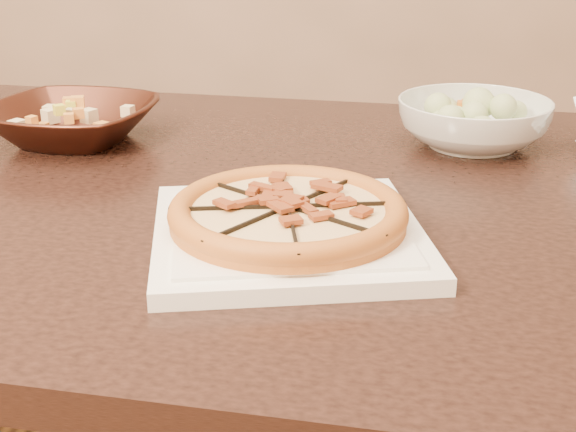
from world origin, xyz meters
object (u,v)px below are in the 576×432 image
object	(u,v)px
dining_table	(214,254)
salad_bowl	(473,123)
plate	(288,233)
pizza	(288,213)
bronze_bowl	(73,122)

from	to	relation	value
dining_table	salad_bowl	distance (m)	0.42
plate	pizza	bearing A→B (deg)	149.88
bronze_bowl	dining_table	bearing A→B (deg)	-34.13
plate	salad_bowl	world-z (taller)	salad_bowl
dining_table	bronze_bowl	world-z (taller)	bronze_bowl
dining_table	pizza	bearing A→B (deg)	-56.05
pizza	bronze_bowl	world-z (taller)	bronze_bowl
dining_table	salad_bowl	size ratio (longest dim) A/B	6.94
plate	dining_table	bearing A→B (deg)	123.95
plate	bronze_bowl	world-z (taller)	bronze_bowl
plate	pizza	world-z (taller)	pizza
dining_table	bronze_bowl	xyz separation A→B (m)	(-0.24, 0.16, 0.13)
bronze_bowl	plate	bearing A→B (deg)	-43.40
dining_table	plate	size ratio (longest dim) A/B	4.59
salad_bowl	dining_table	bearing A→B (deg)	-150.00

